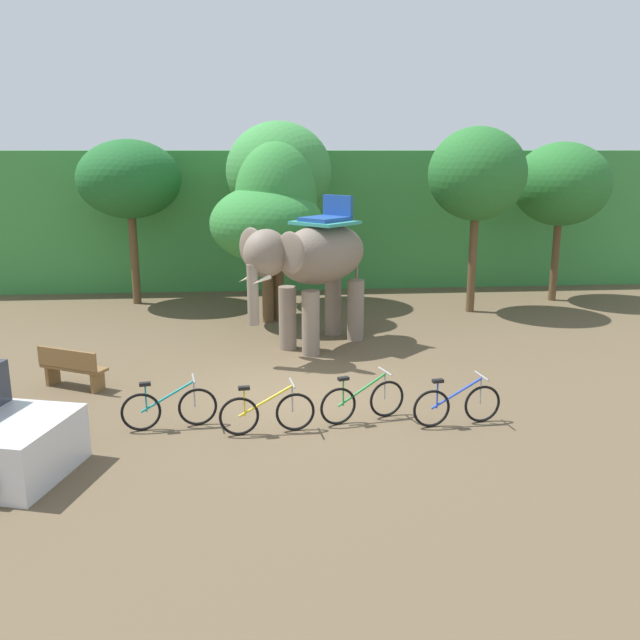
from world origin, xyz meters
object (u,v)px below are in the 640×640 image
tree_center_left (129,180)px  wooden_bench (72,367)px  tree_center_right (477,175)px  tree_center (267,224)px  tree_far_left (561,185)px  bike_blue (457,405)px  elephant (314,261)px  tree_left (276,200)px  bike_green (363,401)px  tree_right (279,172)px  bike_teal (169,408)px  bike_yellow (267,413)px

tree_center_left → wooden_bench: bearing=-89.4°
tree_center_right → tree_center: bearing=-172.9°
tree_center_right → tree_far_left: (3.23, 1.37, -0.37)m
bike_blue → tree_center_right: bearing=71.5°
tree_center_left → elephant: 7.92m
tree_center → tree_far_left: size_ratio=0.77×
tree_left → elephant: (0.85, -2.96, -1.29)m
elephant → bike_green: elephant is taller
tree_right → elephant: tree_right is taller
tree_right → bike_teal: size_ratio=3.40×
tree_center_right → tree_far_left: size_ratio=1.08×
tree_far_left → bike_teal: size_ratio=3.04×
tree_center_left → bike_yellow: size_ratio=3.06×
tree_right → elephant: (0.69, -5.18, -2.01)m
bike_yellow → bike_green: size_ratio=1.04×
tree_left → tree_right: 2.33m
tree_center_left → bike_teal: (2.38, -10.53, -3.59)m
bike_teal → bike_blue: same height
tree_left → tree_far_left: tree_far_left is taller
tree_center → tree_far_left: (9.50, 2.15, 0.96)m
tree_center → tree_right: size_ratio=0.69×
bike_green → bike_yellow: bearing=-166.6°
tree_center_left → bike_green: (5.91, -10.48, -3.59)m
tree_center_right → bike_green: 10.33m
elephant → wooden_bench: elephant is taller
bike_yellow → bike_blue: bearing=1.4°
tree_center_right → tree_far_left: 3.53m
tree_right → bike_yellow: size_ratio=3.38×
tree_center → elephant: size_ratio=1.05×
bike_teal → wooden_bench: bike_teal is taller
tree_center → tree_right: (0.43, 2.48, 1.37)m
tree_center_left → bike_yellow: 12.20m
tree_right → tree_far_left: size_ratio=1.12×
tree_center → tree_center_right: size_ratio=0.71×
bike_teal → tree_center: bearing=76.3°
bike_yellow → bike_blue: 3.46m
tree_left → bike_teal: tree_left is taller
tree_right → wooden_bench: bearing=-120.3°
tree_right → bike_green: (1.22, -10.12, -3.83)m
wooden_bench → bike_yellow: bearing=-33.3°
elephant → wooden_bench: bearing=-153.0°
elephant → bike_yellow: size_ratio=2.22×
tree_left → bike_blue: 9.33m
tree_center → bike_teal: size_ratio=2.33×
elephant → bike_teal: bearing=-121.0°
tree_right → tree_far_left: 9.08m
tree_left → elephant: 3.34m
tree_center_left → elephant: bearing=-45.8°
bike_blue → wooden_bench: bearing=161.1°
tree_center_right → bike_blue: bearing=-108.5°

